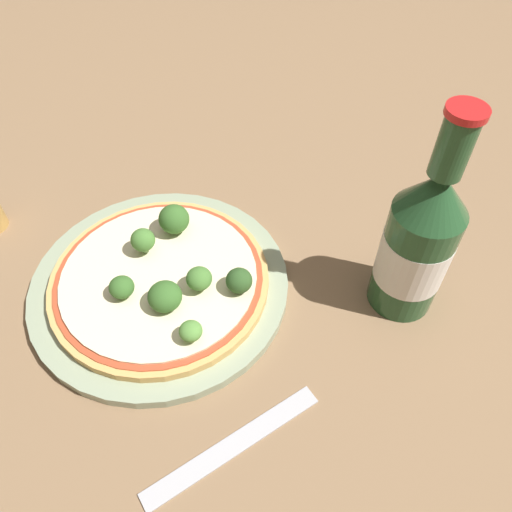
# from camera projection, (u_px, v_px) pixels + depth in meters

# --- Properties ---
(ground_plane) EXTENTS (3.00, 3.00, 0.00)m
(ground_plane) POSITION_uv_depth(u_px,v_px,m) (171.00, 280.00, 0.55)
(ground_plane) COLOR #846647
(plate) EXTENTS (0.28, 0.28, 0.01)m
(plate) POSITION_uv_depth(u_px,v_px,m) (160.00, 284.00, 0.54)
(plate) COLOR #93A384
(plate) RESTS_ON ground_plane
(pizza) EXTENTS (0.23, 0.23, 0.01)m
(pizza) POSITION_uv_depth(u_px,v_px,m) (160.00, 279.00, 0.53)
(pizza) COLOR tan
(pizza) RESTS_ON plate
(broccoli_floret_0) EXTENTS (0.03, 0.03, 0.03)m
(broccoli_floret_0) POSITION_uv_depth(u_px,v_px,m) (143.00, 240.00, 0.53)
(broccoli_floret_0) COLOR #7A9E5B
(broccoli_floret_0) RESTS_ON pizza
(broccoli_floret_1) EXTENTS (0.03, 0.03, 0.03)m
(broccoli_floret_1) POSITION_uv_depth(u_px,v_px,m) (239.00, 281.00, 0.50)
(broccoli_floret_1) COLOR #7A9E5B
(broccoli_floret_1) RESTS_ON pizza
(broccoli_floret_2) EXTENTS (0.03, 0.03, 0.02)m
(broccoli_floret_2) POSITION_uv_depth(u_px,v_px,m) (122.00, 287.00, 0.50)
(broccoli_floret_2) COLOR #7A9E5B
(broccoli_floret_2) RESTS_ON pizza
(broccoli_floret_3) EXTENTS (0.03, 0.03, 0.03)m
(broccoli_floret_3) POSITION_uv_depth(u_px,v_px,m) (199.00, 279.00, 0.50)
(broccoli_floret_3) COLOR #7A9E5B
(broccoli_floret_3) RESTS_ON pizza
(broccoli_floret_4) EXTENTS (0.03, 0.03, 0.03)m
(broccoli_floret_4) POSITION_uv_depth(u_px,v_px,m) (165.00, 296.00, 0.49)
(broccoli_floret_4) COLOR #7A9E5B
(broccoli_floret_4) RESTS_ON pizza
(broccoli_floret_5) EXTENTS (0.03, 0.03, 0.03)m
(broccoli_floret_5) POSITION_uv_depth(u_px,v_px,m) (174.00, 219.00, 0.55)
(broccoli_floret_5) COLOR #7A9E5B
(broccoli_floret_5) RESTS_ON pizza
(broccoli_floret_6) EXTENTS (0.02, 0.02, 0.02)m
(broccoli_floret_6) POSITION_uv_depth(u_px,v_px,m) (192.00, 331.00, 0.46)
(broccoli_floret_6) COLOR #7A9E5B
(broccoli_floret_6) RESTS_ON pizza
(beer_bottle) EXTENTS (0.07, 0.07, 0.23)m
(beer_bottle) POSITION_uv_depth(u_px,v_px,m) (418.00, 243.00, 0.47)
(beer_bottle) COLOR #234C28
(beer_bottle) RESTS_ON ground_plane
(fork) EXTENTS (0.06, 0.17, 0.00)m
(fork) POSITION_uv_depth(u_px,v_px,m) (233.00, 445.00, 0.43)
(fork) COLOR #B2B2B7
(fork) RESTS_ON ground_plane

